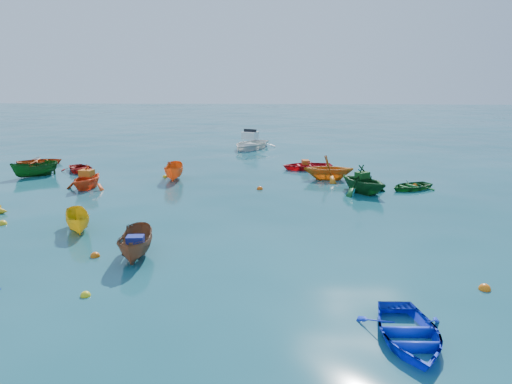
{
  "coord_description": "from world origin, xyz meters",
  "views": [
    {
      "loc": [
        0.97,
        -20.24,
        6.6
      ],
      "look_at": [
        0.0,
        5.0,
        0.4
      ],
      "focal_mm": 35.0,
      "sensor_mm": 36.0,
      "label": 1
    }
  ],
  "objects": [
    {
      "name": "ground",
      "position": [
        0.0,
        0.0,
        0.0
      ],
      "size": [
        160.0,
        160.0,
        0.0
      ],
      "primitive_type": "plane",
      "color": "#0A3F48",
      "rests_on": "ground"
    },
    {
      "name": "sampan_brown_mid",
      "position": [
        -4.0,
        -3.43,
        0.0
      ],
      "size": [
        1.38,
        3.0,
        1.13
      ],
      "primitive_type": "imported",
      "rotation": [
        0.0,
        0.0,
        0.1
      ],
      "color": "brown",
      "rests_on": "ground"
    },
    {
      "name": "dinghy_blue_se",
      "position": [
        4.34,
        -8.87,
        0.0
      ],
      "size": [
        2.3,
        3.18,
        0.65
      ],
      "primitive_type": "imported",
      "rotation": [
        0.0,
        0.0,
        0.01
      ],
      "color": "#102BD1",
      "rests_on": "ground"
    },
    {
      "name": "dinghy_orange_w",
      "position": [
        -9.74,
        7.11,
        0.0
      ],
      "size": [
        2.81,
        3.11,
        1.43
      ],
      "primitive_type": "imported",
      "rotation": [
        0.0,
        0.0,
        -0.19
      ],
      "color": "#F84917",
      "rests_on": "ground"
    },
    {
      "name": "sampan_yellow_mid",
      "position": [
        -7.29,
        -0.46,
        0.0
      ],
      "size": [
        1.95,
        2.7,
        0.98
      ],
      "primitive_type": "imported",
      "rotation": [
        0.0,
        0.0,
        0.44
      ],
      "color": "gold",
      "rests_on": "ground"
    },
    {
      "name": "dinghy_green_e",
      "position": [
        8.7,
        7.64,
        0.0
      ],
      "size": [
        3.3,
        3.03,
        0.56
      ],
      "primitive_type": "imported",
      "rotation": [
        0.0,
        0.0,
        -1.03
      ],
      "color": "#13551F",
      "rests_on": "ground"
    },
    {
      "name": "dinghy_cyan_se",
      "position": [
        5.86,
        7.23,
        0.0
      ],
      "size": [
        3.29,
        3.31,
        1.32
      ],
      "primitive_type": "imported",
      "rotation": [
        0.0,
        0.0,
        0.73
      ],
      "color": "#1BA1AC",
      "rests_on": "ground"
    },
    {
      "name": "dinghy_red_nw",
      "position": [
        -15.87,
        14.29,
        0.0
      ],
      "size": [
        3.69,
        3.32,
        0.63
      ],
      "primitive_type": "imported",
      "rotation": [
        0.0,
        0.0,
        2.05
      ],
      "color": "#D24311",
      "rests_on": "ground"
    },
    {
      "name": "sampan_orange_n",
      "position": [
        -5.24,
        9.75,
        0.0
      ],
      "size": [
        1.38,
        3.03,
        1.14
      ],
      "primitive_type": "imported",
      "rotation": [
        0.0,
        0.0,
        0.09
      ],
      "color": "#D75614",
      "rests_on": "ground"
    },
    {
      "name": "dinghy_green_n",
      "position": [
        5.83,
        6.63,
        0.0
      ],
      "size": [
        4.04,
        4.13,
        1.65
      ],
      "primitive_type": "imported",
      "rotation": [
        0.0,
        0.0,
        0.64
      ],
      "color": "#114A1B",
      "rests_on": "ground"
    },
    {
      "name": "dinghy_red_ne",
      "position": [
        3.16,
        13.26,
        0.0
      ],
      "size": [
        3.64,
        2.82,
        0.69
      ],
      "primitive_type": "imported",
      "rotation": [
        0.0,
        0.0,
        -1.44
      ],
      "color": "red",
      "rests_on": "ground"
    },
    {
      "name": "dinghy_red_far",
      "position": [
        -11.91,
        11.77,
        0.0
      ],
      "size": [
        3.44,
        3.61,
        0.61
      ],
      "primitive_type": "imported",
      "rotation": [
        0.0,
        0.0,
        0.64
      ],
      "color": "#9C0F0D",
      "rests_on": "ground"
    },
    {
      "name": "dinghy_orange_far",
      "position": [
        4.28,
        10.07,
        0.0
      ],
      "size": [
        3.07,
        2.65,
        1.6
      ],
      "primitive_type": "imported",
      "rotation": [
        0.0,
        0.0,
        1.56
      ],
      "color": "#CE6B13",
      "rests_on": "ground"
    },
    {
      "name": "sampan_green_far",
      "position": [
        -14.24,
        10.22,
        0.0
      ],
      "size": [
        2.91,
        2.59,
        1.1
      ],
      "primitive_type": "imported",
      "rotation": [
        0.0,
        0.0,
        -0.91
      ],
      "color": "#0F4314",
      "rests_on": "ground"
    },
    {
      "name": "motorboat_white",
      "position": [
        -1.17,
        22.32,
        0.0
      ],
      "size": [
        5.02,
        5.75,
        1.59
      ],
      "primitive_type": "imported",
      "rotation": [
        0.0,
        0.0,
        -0.4
      ],
      "color": "white",
      "rests_on": "ground"
    },
    {
      "name": "tarp_blue_a",
      "position": [
        -3.98,
        -3.58,
        0.71
      ],
      "size": [
        0.64,
        0.51,
        0.29
      ],
      "primitive_type": "cube",
      "rotation": [
        0.0,
        0.0,
        0.1
      ],
      "color": "navy",
      "rests_on": "sampan_brown_mid"
    },
    {
      "name": "tarp_orange_a",
      "position": [
        -9.73,
        7.16,
        0.9
      ],
      "size": [
        0.83,
        0.69,
        0.36
      ],
      "primitive_type": "cube",
      "rotation": [
        0.0,
        0.0,
        -0.19
      ],
      "color": "orange",
      "rests_on": "dinghy_orange_w"
    },
    {
      "name": "tarp_green_b",
      "position": [
        5.77,
        6.71,
        0.99
      ],
      "size": [
        0.88,
        0.84,
        0.34
      ],
      "primitive_type": "cube",
      "rotation": [
        0.0,
        0.0,
        0.64
      ],
      "color": "#114514",
      "rests_on": "dinghy_green_n"
    },
    {
      "name": "tarp_orange_b",
      "position": [
        3.06,
        13.25,
        0.5
      ],
      "size": [
        0.54,
        0.67,
        0.3
      ],
      "primitive_type": "cube",
      "rotation": [
        0.0,
        0.0,
        -1.44
      ],
      "color": "#C24A13",
      "rests_on": "dinghy_red_ne"
    },
    {
      "name": "buoy_or_a",
      "position": [
        -5.53,
        -3.45,
        0.0
      ],
      "size": [
        0.35,
        0.35,
        0.35
      ],
      "primitive_type": "sphere",
      "color": "#DF5F0C",
      "rests_on": "ground"
    },
    {
      "name": "buoy_ye_a",
      "position": [
        -4.67,
        -6.67,
        0.0
      ],
      "size": [
        0.31,
        0.31,
        0.31
      ],
      "primitive_type": "sphere",
      "color": "yellow",
      "rests_on": "ground"
    },
    {
      "name": "buoy_or_b",
      "position": [
        7.48,
        -5.75,
        0.0
      ],
      "size": [
        0.37,
        0.37,
        0.37
      ],
      "primitive_type": "sphere",
      "color": "orange",
      "rests_on": "ground"
    },
    {
      "name": "buoy_ye_b",
      "position": [
        -10.96,
        0.23,
        0.0
      ],
      "size": [
        0.39,
        0.39,
        0.39
      ],
      "primitive_type": "sphere",
      "color": "gold",
      "rests_on": "ground"
    },
    {
      "name": "buoy_or_c",
      "position": [
        0.13,
        7.28,
        0.0
      ],
      "size": [
        0.36,
        0.36,
        0.36
      ],
      "primitive_type": "sphere",
      "color": "#E6530C",
      "rests_on": "ground"
    },
    {
      "name": "buoy_ye_c",
      "position": [
        5.9,
        8.87,
        0.0
      ],
      "size": [
        0.33,
        0.33,
        0.33
      ],
      "primitive_type": "sphere",
      "color": "yellow",
      "rests_on": "ground"
    },
    {
      "name": "buoy_or_d",
      "position": [
        9.13,
        8.42,
        0.0
      ],
      "size": [
        0.35,
        0.35,
        0.35
      ],
      "primitive_type": "sphere",
      "color": "#FF640D",
      "rests_on": "ground"
    },
    {
      "name": "buoy_ye_d",
      "position": [
        -5.98,
        10.35,
        0.0
      ],
      "size": [
        0.3,
        0.3,
        0.3
      ],
      "primitive_type": "sphere",
      "color": "yellow",
      "rests_on": "ground"
    },
    {
      "name": "buoy_or_e",
      "position": [
        5.72,
        13.0,
        0.0
      ],
      "size": [
        0.32,
        0.32,
        0.32
      ],
      "primitive_type": "sphere",
      "color": "orange",
      "rests_on": "ground"
    },
    {
      "name": "buoy_ye_e",
      "position": [
        5.27,
        13.43,
        0.0
      ],
      "size": [
        0.37,
        0.37,
        0.37
      ],
      "primitive_type": "sphere",
      "color": "yellow",
      "rests_on": "ground"
    }
  ]
}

